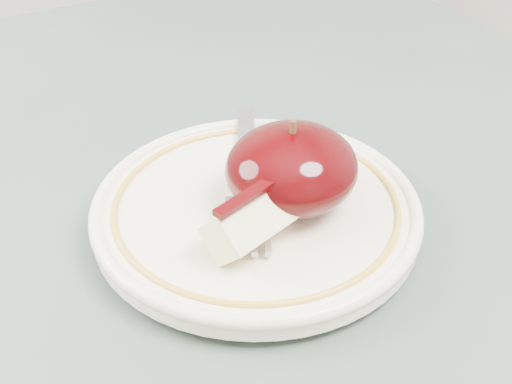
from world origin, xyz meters
TOP-DOWN VIEW (x-y plane):
  - plate at (0.09, 0.02)m, footprint 0.21×0.21m
  - apple_half at (0.11, 0.02)m, footprint 0.08×0.08m
  - apple_wedge at (0.09, -0.01)m, footprint 0.09×0.06m
  - fork at (0.10, 0.05)m, footprint 0.09×0.15m

SIDE VIEW (x-z plane):
  - plate at x=0.09m, z-range 0.75..0.77m
  - fork at x=0.10m, z-range 0.77..0.77m
  - apple_wedge at x=0.09m, z-range 0.77..0.81m
  - apple_half at x=0.11m, z-range 0.76..0.82m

